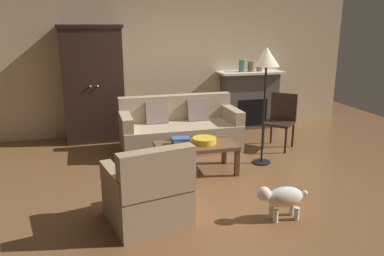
# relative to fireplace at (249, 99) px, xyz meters

# --- Properties ---
(ground_plane) EXTENTS (9.60, 9.60, 0.00)m
(ground_plane) POSITION_rel_fireplace_xyz_m (-1.55, -2.30, -0.57)
(ground_plane) COLOR brown
(back_wall) EXTENTS (7.20, 0.10, 2.80)m
(back_wall) POSITION_rel_fireplace_xyz_m (-1.55, 0.25, 0.83)
(back_wall) COLOR beige
(back_wall) RESTS_ON ground
(fireplace) EXTENTS (1.26, 0.48, 1.12)m
(fireplace) POSITION_rel_fireplace_xyz_m (0.00, 0.00, 0.00)
(fireplace) COLOR #4C4947
(fireplace) RESTS_ON ground
(armoire) EXTENTS (1.06, 0.57, 2.00)m
(armoire) POSITION_rel_fireplace_xyz_m (-2.95, -0.08, 0.43)
(armoire) COLOR black
(armoire) RESTS_ON ground
(couch) EXTENTS (1.93, 0.88, 0.86)m
(couch) POSITION_rel_fireplace_xyz_m (-1.64, -0.98, -0.25)
(couch) COLOR tan
(couch) RESTS_ON ground
(coffee_table) EXTENTS (1.10, 0.60, 0.42)m
(coffee_table) POSITION_rel_fireplace_xyz_m (-1.66, -2.04, -0.20)
(coffee_table) COLOR brown
(coffee_table) RESTS_ON ground
(fruit_bowl) EXTENTS (0.33, 0.33, 0.08)m
(fruit_bowl) POSITION_rel_fireplace_xyz_m (-1.54, -2.04, -0.11)
(fruit_bowl) COLOR gold
(fruit_bowl) RESTS_ON coffee_table
(book_stack) EXTENTS (0.27, 0.20, 0.10)m
(book_stack) POSITION_rel_fireplace_xyz_m (-1.86, -2.01, -0.10)
(book_stack) COLOR gray
(book_stack) RESTS_ON coffee_table
(mantel_vase_jade) EXTENTS (0.13, 0.13, 0.23)m
(mantel_vase_jade) POSITION_rel_fireplace_xyz_m (-0.18, -0.02, 0.66)
(mantel_vase_jade) COLOR slate
(mantel_vase_jade) RESTS_ON fireplace
(mantel_vase_bronze) EXTENTS (0.13, 0.13, 0.19)m
(mantel_vase_bronze) POSITION_rel_fireplace_xyz_m (-0.00, -0.02, 0.65)
(mantel_vase_bronze) COLOR olive
(mantel_vase_bronze) RESTS_ON fireplace
(mantel_vase_terracotta) EXTENTS (0.12, 0.12, 0.23)m
(mantel_vase_terracotta) POSITION_rel_fireplace_xyz_m (0.18, -0.02, 0.67)
(mantel_vase_terracotta) COLOR #A86042
(mantel_vase_terracotta) RESTS_ON fireplace
(armchair_near_left) EXTENTS (0.91, 0.92, 0.88)m
(armchair_near_left) POSITION_rel_fireplace_xyz_m (-2.50, -3.24, -0.25)
(armchair_near_left) COLOR #997F60
(armchair_near_left) RESTS_ON ground
(side_chair_wooden) EXTENTS (0.62, 0.62, 0.90)m
(side_chair_wooden) POSITION_rel_fireplace_xyz_m (0.02, -1.28, -0.06)
(side_chair_wooden) COLOR black
(side_chair_wooden) RESTS_ON ground
(floor_lamp) EXTENTS (0.36, 0.36, 1.70)m
(floor_lamp) POSITION_rel_fireplace_xyz_m (-0.61, -1.93, 0.90)
(floor_lamp) COLOR black
(floor_lamp) RESTS_ON ground
(dog) EXTENTS (0.57, 0.21, 0.39)m
(dog) POSITION_rel_fireplace_xyz_m (-1.13, -3.54, -0.32)
(dog) COLOR beige
(dog) RESTS_ON ground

